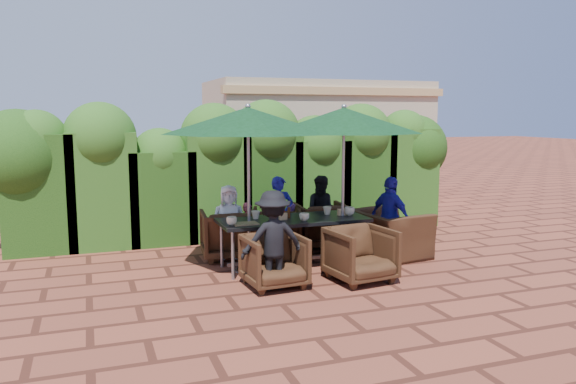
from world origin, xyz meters
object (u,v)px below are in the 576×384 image
object	(u,v)px
chair_near_right	(361,252)
umbrella_right	(344,121)
chair_far_right	(321,223)
chair_near_left	(274,258)
dining_table	(293,223)
chair_end_right	(390,226)
chair_far_left	(228,232)
chair_far_mid	(277,228)
umbrella_left	(248,121)

from	to	relation	value
chair_near_right	umbrella_right	bearing A→B (deg)	72.80
chair_far_right	chair_near_left	xyz separation A→B (m)	(-1.48, -1.87, -0.04)
dining_table	chair_end_right	distance (m)	1.72
chair_far_left	chair_far_mid	bearing A→B (deg)	-167.97
dining_table	umbrella_left	distance (m)	1.68
chair_far_left	umbrella_left	bearing A→B (deg)	103.96
umbrella_left	chair_far_right	distance (m)	2.59
chair_far_left	chair_far_mid	world-z (taller)	chair_far_left
chair_far_left	chair_end_right	world-z (taller)	chair_end_right
chair_end_right	umbrella_right	bearing A→B (deg)	90.26
chair_far_left	chair_near_right	size ratio (longest dim) A/B	1.04
umbrella_left	chair_near_left	bearing A→B (deg)	-83.12
dining_table	umbrella_right	world-z (taller)	umbrella_right
chair_far_left	chair_end_right	size ratio (longest dim) A/B	0.76
dining_table	chair_far_left	bearing A→B (deg)	133.86
chair_near_left	chair_end_right	bearing A→B (deg)	17.87
dining_table	chair_far_right	bearing A→B (deg)	48.60
dining_table	chair_near_left	distance (m)	1.08
chair_near_right	chair_end_right	xyz separation A→B (m)	(1.08, 1.09, 0.08)
chair_far_left	chair_near_left	size ratio (longest dim) A/B	1.10
umbrella_left	chair_near_right	bearing A→B (deg)	-37.72
umbrella_left	chair_far_right	world-z (taller)	umbrella_left
chair_far_left	chair_far_mid	distance (m)	0.87
dining_table	chair_far_left	size ratio (longest dim) A/B	2.60
dining_table	chair_end_right	xyz separation A→B (m)	(1.71, 0.07, -0.18)
umbrella_right	chair_near_right	distance (m)	2.04
chair_far_mid	chair_near_left	xyz separation A→B (m)	(-0.64, -1.79, -0.02)
umbrella_left	chair_end_right	distance (m)	2.95
chair_far_right	chair_near_right	bearing A→B (deg)	88.23
umbrella_right	chair_far_left	size ratio (longest dim) A/B	2.85
chair_near_left	chair_end_right	xyz separation A→B (m)	(2.30, 0.93, 0.11)
chair_end_right	umbrella_left	bearing A→B (deg)	84.08
dining_table	umbrella_left	xyz separation A→B (m)	(-0.69, 0.01, 1.54)
umbrella_right	chair_near_right	size ratio (longest dim) A/B	2.95
chair_far_right	chair_near_left	world-z (taller)	chair_far_right
umbrella_left	chair_far_left	bearing A→B (deg)	98.03
umbrella_right	chair_far_left	bearing A→B (deg)	151.05
dining_table	chair_far_left	distance (m)	1.19
chair_far_mid	chair_far_left	bearing A→B (deg)	24.68
chair_far_left	chair_near_left	xyz separation A→B (m)	(0.22, -1.70, -0.04)
umbrella_right	chair_far_left	xyz separation A→B (m)	(-1.60, 0.89, -1.78)
chair_far_mid	chair_near_right	xyz separation A→B (m)	(0.57, -1.94, 0.00)
dining_table	chair_far_right	xyz separation A→B (m)	(0.89, 1.01, -0.24)
umbrella_right	chair_near_left	bearing A→B (deg)	-149.69
dining_table	chair_near_right	world-z (taller)	chair_near_right
umbrella_right	chair_far_mid	bearing A→B (deg)	127.12
dining_table	chair_far_right	world-z (taller)	chair_far_right
chair_far_mid	chair_near_right	size ratio (longest dim) A/B	1.00
chair_far_mid	umbrella_right	bearing A→B (deg)	145.69
chair_far_right	chair_end_right	distance (m)	1.25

